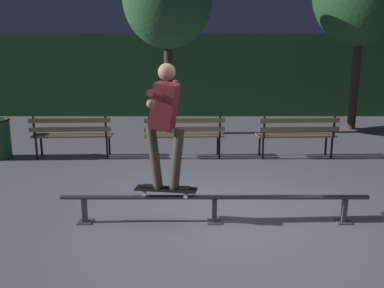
{
  "coord_description": "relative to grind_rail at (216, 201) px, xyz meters",
  "views": [
    {
      "loc": [
        -0.29,
        -5.04,
        2.18
      ],
      "look_at": [
        -0.31,
        0.7,
        0.85
      ],
      "focal_mm": 38.52,
      "sensor_mm": 36.0,
      "label": 1
    }
  ],
  "objects": [
    {
      "name": "park_bench_leftmost",
      "position": [
        -2.71,
        3.21,
        0.25
      ],
      "size": [
        1.62,
        0.49,
        0.88
      ],
      "color": "black",
      "rests_on": "ground"
    },
    {
      "name": "park_bench_left_center",
      "position": [
        -0.44,
        3.21,
        0.25
      ],
      "size": [
        1.62,
        0.49,
        0.88
      ],
      "color": "black",
      "rests_on": "ground"
    },
    {
      "name": "trash_can",
      "position": [
        -4.22,
        3.21,
        0.13
      ],
      "size": [
        0.52,
        0.52,
        0.8
      ],
      "color": "#23562D",
      "rests_on": "ground"
    },
    {
      "name": "skateboarder",
      "position": [
        -0.61,
        -0.0,
        1.09
      ],
      "size": [
        0.63,
        1.39,
        1.56
      ],
      "color": "black",
      "rests_on": "skateboard"
    },
    {
      "name": "park_bench_right_center",
      "position": [
        1.84,
        3.21,
        0.25
      ],
      "size": [
        1.62,
        0.49,
        0.88
      ],
      "color": "black",
      "rests_on": "ground"
    },
    {
      "name": "skateboard",
      "position": [
        -0.62,
        0.0,
        0.16
      ],
      "size": [
        0.8,
        0.32,
        0.09
      ],
      "color": "black",
      "rests_on": "grind_rail"
    },
    {
      "name": "hedge_backdrop",
      "position": [
        0.0,
        9.14,
        1.03
      ],
      "size": [
        24.0,
        1.2,
        2.64
      ],
      "primitive_type": "cube",
      "color": "#234C28",
      "rests_on": "ground"
    },
    {
      "name": "ground_plane",
      "position": [
        0.0,
        0.1,
        -0.29
      ],
      "size": [
        90.0,
        90.0,
        0.0
      ],
      "primitive_type": "plane",
      "color": "slate"
    },
    {
      "name": "grind_rail",
      "position": [
        0.0,
        0.0,
        0.0
      ],
      "size": [
        3.91,
        0.18,
        0.37
      ],
      "color": "#47474C",
      "rests_on": "ground"
    }
  ]
}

